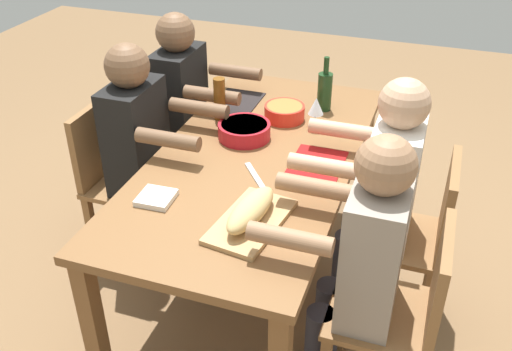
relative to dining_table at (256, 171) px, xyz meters
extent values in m
plane|color=brown|center=(0.00, 0.00, -0.66)|extent=(8.00, 8.00, 0.00)
cube|color=brown|center=(0.00, 0.00, 0.06)|extent=(1.83, 0.89, 0.04)
cube|color=brown|center=(0.86, -0.38, -0.31)|extent=(0.07, 0.07, 0.70)
cube|color=brown|center=(-0.86, 0.38, -0.31)|extent=(0.07, 0.07, 0.70)
cube|color=brown|center=(0.86, 0.38, -0.31)|extent=(0.07, 0.07, 0.70)
cube|color=olive|center=(0.50, 0.68, -0.22)|extent=(0.40, 0.40, 0.03)
cube|color=olive|center=(0.50, 0.87, -0.01)|extent=(0.38, 0.04, 0.40)
cube|color=olive|center=(0.67, 0.51, -0.44)|extent=(0.04, 0.04, 0.42)
cube|color=olive|center=(0.33, 0.51, -0.44)|extent=(0.04, 0.04, 0.42)
cube|color=olive|center=(0.67, 0.85, -0.44)|extent=(0.04, 0.04, 0.42)
cube|color=olive|center=(0.33, 0.85, -0.44)|extent=(0.04, 0.04, 0.42)
cylinder|color=#2D2D38|center=(0.58, 0.46, -0.43)|extent=(0.11, 0.11, 0.45)
cylinder|color=#2D2D38|center=(0.42, 0.46, -0.43)|extent=(0.11, 0.11, 0.45)
cube|color=black|center=(0.50, 0.62, 0.07)|extent=(0.34, 0.20, 0.55)
cylinder|color=brown|center=(0.67, 0.35, 0.19)|extent=(0.07, 0.30, 0.07)
cylinder|color=brown|center=(0.33, 0.35, 0.19)|extent=(0.07, 0.30, 0.07)
sphere|color=brown|center=(0.50, 0.62, 0.44)|extent=(0.21, 0.21, 0.21)
cube|color=olive|center=(0.00, -0.68, -0.22)|extent=(0.40, 0.40, 0.03)
cube|color=olive|center=(0.00, -0.87, -0.01)|extent=(0.38, 0.04, 0.40)
cube|color=olive|center=(-0.17, -0.51, -0.44)|extent=(0.04, 0.04, 0.42)
cube|color=olive|center=(0.17, -0.51, -0.44)|extent=(0.04, 0.04, 0.42)
cube|color=olive|center=(-0.17, -0.85, -0.44)|extent=(0.04, 0.04, 0.42)
cube|color=olive|center=(0.17, -0.85, -0.44)|extent=(0.04, 0.04, 0.42)
cylinder|color=#2D2D38|center=(-0.08, -0.46, -0.43)|extent=(0.11, 0.11, 0.45)
cylinder|color=#2D2D38|center=(0.08, -0.46, -0.43)|extent=(0.11, 0.11, 0.45)
cube|color=white|center=(0.00, -0.62, 0.07)|extent=(0.34, 0.20, 0.55)
cylinder|color=tan|center=(-0.17, -0.35, 0.19)|extent=(0.07, 0.30, 0.07)
cylinder|color=tan|center=(0.17, -0.35, 0.19)|extent=(0.07, 0.30, 0.07)
sphere|color=tan|center=(0.00, -0.62, 0.44)|extent=(0.21, 0.21, 0.21)
cube|color=olive|center=(0.00, 0.68, -0.22)|extent=(0.40, 0.40, 0.03)
cube|color=olive|center=(0.00, 0.87, -0.01)|extent=(0.38, 0.04, 0.40)
cube|color=olive|center=(0.17, 0.51, -0.44)|extent=(0.04, 0.04, 0.42)
cube|color=olive|center=(-0.17, 0.51, -0.44)|extent=(0.04, 0.04, 0.42)
cube|color=olive|center=(0.17, 0.85, -0.44)|extent=(0.04, 0.04, 0.42)
cube|color=olive|center=(-0.17, 0.85, -0.44)|extent=(0.04, 0.04, 0.42)
cylinder|color=#2D2D38|center=(0.08, 0.46, -0.43)|extent=(0.11, 0.11, 0.45)
cylinder|color=#2D2D38|center=(-0.08, 0.46, -0.43)|extent=(0.11, 0.11, 0.45)
cube|color=black|center=(0.00, 0.62, 0.07)|extent=(0.34, 0.20, 0.55)
cylinder|color=brown|center=(0.17, 0.35, 0.19)|extent=(0.07, 0.30, 0.07)
cylinder|color=brown|center=(-0.17, 0.35, 0.19)|extent=(0.07, 0.30, 0.07)
sphere|color=brown|center=(0.00, 0.62, 0.44)|extent=(0.21, 0.21, 0.21)
cube|color=olive|center=(-0.50, -0.68, -0.22)|extent=(0.40, 0.40, 0.03)
cube|color=olive|center=(-0.50, -0.87, -0.01)|extent=(0.38, 0.04, 0.40)
cube|color=olive|center=(-0.33, -0.51, -0.44)|extent=(0.04, 0.04, 0.42)
cube|color=olive|center=(-0.33, -0.85, -0.44)|extent=(0.04, 0.04, 0.42)
cylinder|color=#2D2D38|center=(-0.42, -0.46, -0.43)|extent=(0.11, 0.11, 0.45)
cube|color=gray|center=(-0.50, -0.62, 0.07)|extent=(0.34, 0.20, 0.55)
cylinder|color=#9E7251|center=(-0.67, -0.35, 0.19)|extent=(0.07, 0.30, 0.07)
cylinder|color=#9E7251|center=(-0.33, -0.35, 0.19)|extent=(0.07, 0.30, 0.07)
sphere|color=#9E7251|center=(-0.50, -0.62, 0.44)|extent=(0.21, 0.21, 0.21)
cylinder|color=red|center=(0.40, -0.02, 0.12)|extent=(0.21, 0.21, 0.08)
cylinder|color=orange|center=(0.40, -0.02, 0.15)|extent=(0.18, 0.18, 0.03)
cylinder|color=#B21923|center=(0.14, 0.11, 0.12)|extent=(0.25, 0.25, 0.07)
cylinder|color=#2D7028|center=(0.14, 0.11, 0.15)|extent=(0.22, 0.22, 0.03)
cube|color=tan|center=(-0.50, -0.15, 0.09)|extent=(0.43, 0.27, 0.02)
ellipsoid|color=tan|center=(-0.50, -0.15, 0.15)|extent=(0.33, 0.15, 0.09)
cylinder|color=#193819|center=(0.58, -0.18, 0.18)|extent=(0.08, 0.08, 0.20)
cylinder|color=#193819|center=(0.58, -0.18, 0.33)|extent=(0.03, 0.03, 0.09)
cylinder|color=brown|center=(0.30, 0.30, 0.19)|extent=(0.06, 0.06, 0.22)
cylinder|color=silver|center=(0.35, -0.19, 0.09)|extent=(0.07, 0.07, 0.01)
cylinder|color=silver|center=(0.35, -0.19, 0.13)|extent=(0.01, 0.01, 0.07)
cone|color=silver|center=(0.35, -0.19, 0.21)|extent=(0.08, 0.08, 0.08)
cube|color=black|center=(0.50, 0.28, 0.09)|extent=(0.32, 0.23, 0.01)
cube|color=maroon|center=(0.00, -0.28, 0.09)|extent=(0.32, 0.23, 0.01)
cube|color=silver|center=(-0.18, -0.06, 0.09)|extent=(0.20, 0.16, 0.01)
cube|color=white|center=(-0.48, 0.26, 0.10)|extent=(0.15, 0.15, 0.02)
camera|label=1|loc=(-2.18, -0.75, 1.42)|focal=40.63mm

